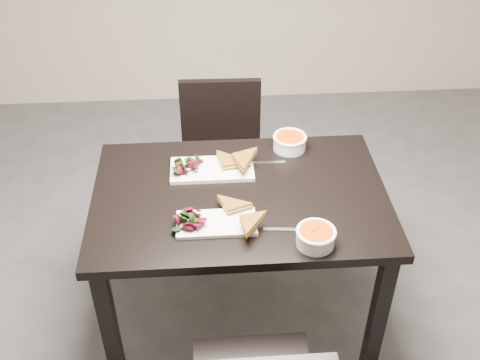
{
  "coord_description": "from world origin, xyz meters",
  "views": [
    {
      "loc": [
        0.07,
        -1.46,
        2.22
      ],
      "look_at": [
        0.19,
        0.36,
        0.82
      ],
      "focal_mm": 43.15,
      "sensor_mm": 36.0,
      "label": 1
    }
  ],
  "objects_px": {
    "chair_far": "(221,153)",
    "plate_far": "(212,169)",
    "table": "(240,212)",
    "soup_bowl_far": "(290,141)",
    "soup_bowl_near": "(316,236)",
    "plate_near": "(216,223)"
  },
  "relations": [
    {
      "from": "plate_far",
      "to": "plate_near",
      "type": "bearing_deg",
      "value": -88.89
    },
    {
      "from": "chair_far",
      "to": "plate_far",
      "type": "relative_size",
      "value": 2.41
    },
    {
      "from": "chair_far",
      "to": "plate_near",
      "type": "relative_size",
      "value": 2.8
    },
    {
      "from": "soup_bowl_near",
      "to": "plate_far",
      "type": "distance_m",
      "value": 0.6
    },
    {
      "from": "table",
      "to": "plate_far",
      "type": "relative_size",
      "value": 3.4
    },
    {
      "from": "plate_near",
      "to": "chair_far",
      "type": "bearing_deg",
      "value": 86.67
    },
    {
      "from": "chair_far",
      "to": "soup_bowl_far",
      "type": "height_order",
      "value": "chair_far"
    },
    {
      "from": "table",
      "to": "chair_far",
      "type": "bearing_deg",
      "value": 94.35
    },
    {
      "from": "table",
      "to": "soup_bowl_near",
      "type": "xyz_separation_m",
      "value": [
        0.25,
        -0.31,
        0.14
      ]
    },
    {
      "from": "table",
      "to": "soup_bowl_near",
      "type": "distance_m",
      "value": 0.42
    },
    {
      "from": "plate_near",
      "to": "plate_far",
      "type": "distance_m",
      "value": 0.35
    },
    {
      "from": "soup_bowl_near",
      "to": "plate_far",
      "type": "bearing_deg",
      "value": 127.5
    },
    {
      "from": "plate_far",
      "to": "soup_bowl_far",
      "type": "relative_size",
      "value": 2.32
    },
    {
      "from": "chair_far",
      "to": "plate_near",
      "type": "xyz_separation_m",
      "value": [
        -0.05,
        -0.86,
        0.27
      ]
    },
    {
      "from": "soup_bowl_far",
      "to": "plate_far",
      "type": "bearing_deg",
      "value": -157.37
    },
    {
      "from": "chair_far",
      "to": "table",
      "type": "bearing_deg",
      "value": -84.15
    },
    {
      "from": "table",
      "to": "plate_far",
      "type": "xyz_separation_m",
      "value": [
        -0.11,
        0.16,
        0.11
      ]
    },
    {
      "from": "chair_far",
      "to": "soup_bowl_near",
      "type": "relative_size",
      "value": 5.76
    },
    {
      "from": "plate_far",
      "to": "table",
      "type": "bearing_deg",
      "value": -56.3
    },
    {
      "from": "soup_bowl_near",
      "to": "plate_near",
      "type": "bearing_deg",
      "value": 160.34
    },
    {
      "from": "chair_far",
      "to": "soup_bowl_far",
      "type": "bearing_deg",
      "value": -49.91
    },
    {
      "from": "plate_near",
      "to": "plate_far",
      "type": "bearing_deg",
      "value": 91.11
    }
  ]
}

